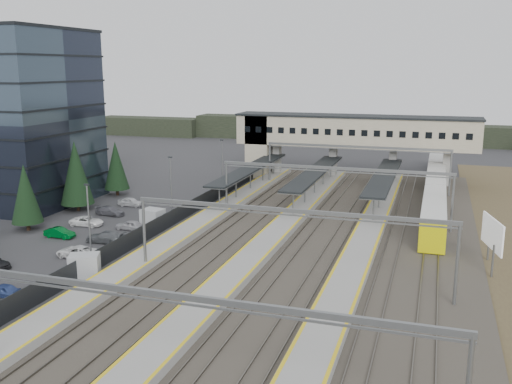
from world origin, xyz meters
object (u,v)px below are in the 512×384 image
(relay_cabin_near, at_px, (84,266))
(relay_cabin_far, at_px, (153,218))
(train, at_px, (435,185))
(footbridge, at_px, (338,134))
(billboard, at_px, (492,235))

(relay_cabin_near, relative_size, relay_cabin_far, 1.15)
(relay_cabin_near, xyz_separation_m, train, (30.41, 44.54, 0.86))
(footbridge, height_order, billboard, footbridge)
(footbridge, distance_m, train, 19.51)
(footbridge, height_order, train, footbridge)
(train, bearing_deg, footbridge, 151.33)
(relay_cabin_near, xyz_separation_m, relay_cabin_far, (-2.01, 17.12, 0.03))
(relay_cabin_far, height_order, train, train)
(relay_cabin_far, bearing_deg, footbridge, 66.07)
(train, distance_m, billboard, 31.11)
(train, bearing_deg, relay_cabin_near, -124.32)
(footbridge, relative_size, billboard, 6.95)
(relay_cabin_near, xyz_separation_m, billboard, (35.84, 13.94, 2.27))
(relay_cabin_near, height_order, relay_cabin_far, relay_cabin_far)
(relay_cabin_far, relative_size, footbridge, 0.07)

